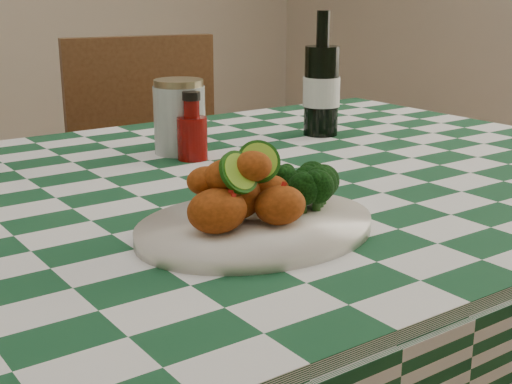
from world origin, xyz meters
TOP-DOWN VIEW (x-y plane):
  - plate at (-0.06, -0.23)m, footprint 0.32×0.25m
  - fried_chicken_pile at (-0.07, -0.23)m, footprint 0.14×0.10m
  - broccoli_side at (0.04, -0.22)m, footprint 0.07×0.07m
  - ketchup_bottle at (0.08, 0.16)m, footprint 0.07×0.07m
  - mason_jar at (0.09, 0.21)m, footprint 0.10×0.10m
  - beer_bottle at (0.41, 0.19)m, footprint 0.08×0.08m
  - wooden_chair_right at (0.33, 0.73)m, footprint 0.51×0.53m

SIDE VIEW (x-z plane):
  - wooden_chair_right at x=0.33m, z-range 0.00..0.95m
  - plate at x=-0.06m, z-range 0.79..0.80m
  - broccoli_side at x=0.04m, z-range 0.80..0.86m
  - ketchup_bottle at x=0.08m, z-range 0.79..0.91m
  - fried_chicken_pile at x=-0.07m, z-range 0.80..0.89m
  - mason_jar at x=0.09m, z-range 0.79..0.92m
  - beer_bottle at x=0.41m, z-range 0.79..1.04m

